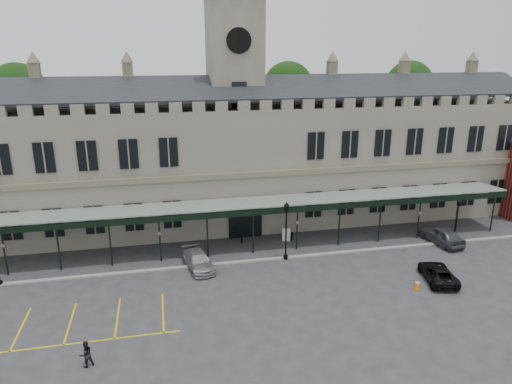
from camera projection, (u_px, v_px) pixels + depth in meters
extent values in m
plane|color=#2F2F32|center=(273.00, 293.00, 33.68)|extent=(140.00, 140.00, 0.00)
cube|color=slate|center=(236.00, 164.00, 46.85)|extent=(60.00, 10.00, 12.00)
cube|color=brown|center=(245.00, 175.00, 41.96)|extent=(60.00, 0.35, 0.50)
cube|color=black|center=(239.00, 88.00, 42.21)|extent=(60.00, 4.77, 2.20)
cube|color=black|center=(231.00, 85.00, 46.88)|extent=(60.00, 4.77, 2.20)
cube|color=black|center=(245.00, 218.00, 43.30)|extent=(3.20, 0.18, 3.80)
cube|color=slate|center=(235.00, 115.00, 45.38)|extent=(5.00, 5.00, 22.00)
cylinder|color=silver|center=(239.00, 41.00, 40.92)|extent=(2.20, 0.12, 2.20)
cylinder|color=black|center=(239.00, 41.00, 40.85)|extent=(2.30, 0.04, 2.30)
cube|color=black|center=(239.00, 97.00, 42.39)|extent=(1.40, 0.12, 2.80)
cube|color=#8C9E93|center=(249.00, 203.00, 40.88)|extent=(50.00, 4.00, 0.40)
cube|color=black|center=(254.00, 213.00, 39.08)|extent=(50.00, 0.18, 0.50)
cube|color=gray|center=(257.00, 260.00, 38.80)|extent=(60.00, 0.40, 0.12)
cylinder|color=#332314|center=(28.00, 155.00, 50.88)|extent=(0.70, 0.70, 12.00)
sphere|color=black|center=(18.00, 91.00, 48.81)|extent=(6.00, 6.00, 6.00)
cylinder|color=#332314|center=(287.00, 144.00, 56.86)|extent=(0.70, 0.70, 12.00)
sphere|color=black|center=(288.00, 87.00, 54.79)|extent=(6.00, 6.00, 6.00)
cylinder|color=#332314|center=(404.00, 139.00, 60.05)|extent=(0.70, 0.70, 12.00)
sphere|color=black|center=(409.00, 85.00, 57.98)|extent=(6.00, 6.00, 6.00)
cylinder|color=black|center=(0.00, 283.00, 34.77)|extent=(0.37, 0.37, 0.31)
cylinder|color=black|center=(286.00, 257.00, 39.14)|extent=(0.40, 0.40, 0.33)
cylinder|color=black|center=(286.00, 235.00, 38.53)|extent=(0.13, 0.13, 4.46)
cube|color=black|center=(287.00, 208.00, 37.82)|extent=(0.31, 0.31, 0.45)
cone|color=black|center=(287.00, 204.00, 37.71)|extent=(0.49, 0.49, 0.33)
cylinder|color=black|center=(454.00, 241.00, 42.50)|extent=(0.33, 0.33, 0.28)
cylinder|color=black|center=(456.00, 224.00, 41.99)|extent=(0.11, 0.11, 3.72)
cube|color=black|center=(459.00, 203.00, 41.40)|extent=(0.26, 0.26, 0.37)
cone|color=black|center=(459.00, 200.00, 41.31)|extent=(0.41, 0.41, 0.28)
cube|color=#DF6407|center=(417.00, 289.00, 34.25)|extent=(0.42, 0.42, 0.04)
cone|color=#DF6407|center=(417.00, 284.00, 34.14)|extent=(0.49, 0.49, 0.78)
cylinder|color=silver|center=(418.00, 283.00, 34.11)|extent=(0.32, 0.32, 0.11)
cylinder|color=black|center=(286.00, 238.00, 42.80)|extent=(0.06, 0.06, 0.54)
cube|color=silver|center=(286.00, 235.00, 42.69)|extent=(0.73, 0.29, 1.29)
cylinder|color=black|center=(242.00, 239.00, 42.29)|extent=(0.16, 0.16, 0.89)
cylinder|color=black|center=(292.00, 236.00, 42.79)|extent=(0.16, 0.16, 0.91)
imported|color=gray|center=(198.00, 261.00, 37.38)|extent=(2.75, 4.82, 1.32)
imported|color=black|center=(438.00, 273.00, 35.36)|extent=(3.02, 4.82, 1.24)
imported|color=#3C3F45|center=(441.00, 235.00, 42.20)|extent=(2.58, 4.95, 1.61)
imported|color=black|center=(86.00, 354.00, 25.63)|extent=(0.96, 0.89, 1.59)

